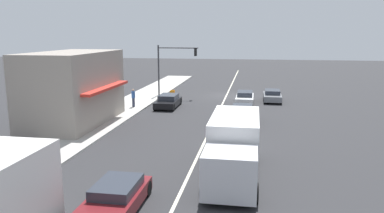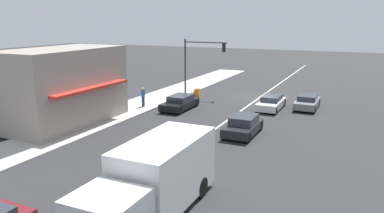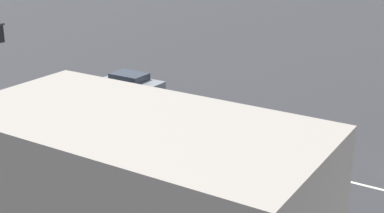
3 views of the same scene
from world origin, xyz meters
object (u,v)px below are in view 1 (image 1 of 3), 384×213
traffic_signal_main (171,62)px  sedan_dark (242,114)px  warning_aframe_sign (172,94)px  sedan_maroon (116,197)px  delivery_truck (234,147)px  suv_black (168,101)px  van_white (245,98)px  pedestrian (133,97)px  suv_grey (272,96)px

traffic_signal_main → sedan_dark: 14.26m
warning_aframe_sign → sedan_maroon: (-3.58, 26.59, 0.15)m
delivery_truck → suv_black: size_ratio=1.78×
van_white → sedan_dark: (0.00, 8.15, 0.04)m
pedestrian → delivery_truck: (-10.39, 15.63, 0.44)m
pedestrian → van_white: 11.24m
traffic_signal_main → suv_black: bearing=100.1°
suv_black → sedan_dark: (-7.20, 4.77, 0.03)m
suv_black → suv_grey: (-10.00, -4.97, -0.01)m
traffic_signal_main → suv_grey: (-11.12, 1.37, -3.31)m
traffic_signal_main → pedestrian: traffic_signal_main is taller
pedestrian → delivery_truck: delivery_truck is taller
pedestrian → sedan_dark: pedestrian is taller
sedan_maroon → suv_black: bearing=-82.5°
warning_aframe_sign → suv_black: 5.43m
suv_black → van_white: size_ratio=0.98×
van_white → delivery_truck: bearing=90.0°
van_white → sedan_dark: size_ratio=1.10×
traffic_signal_main → sedan_maroon: 28.03m
pedestrian → traffic_signal_main: bearing=-105.9°
warning_aframe_sign → delivery_truck: delivery_truck is taller
delivery_truck → van_white: bearing=-90.0°
sedan_dark → suv_grey: bearing=-106.0°
delivery_truck → traffic_signal_main: bearing=-70.0°
suv_grey → pedestrian: bearing=23.9°
suv_grey → van_white: bearing=29.5°
pedestrian → suv_black: pedestrian is taller
traffic_signal_main → pedestrian: bearing=74.1°
delivery_truck → sedan_maroon: size_ratio=1.82×
warning_aframe_sign → delivery_truck: size_ratio=0.11×
delivery_truck → van_white: size_ratio=1.75×
traffic_signal_main → sedan_dark: traffic_signal_main is taller
warning_aframe_sign → van_white: bearing=166.0°
traffic_signal_main → warning_aframe_sign: bearing=109.6°
suv_grey → van_white: van_white is taller
warning_aframe_sign → sedan_maroon: size_ratio=0.20×
traffic_signal_main → delivery_truck: 24.44m
van_white → suv_black: bearing=25.2°
pedestrian → suv_black: bearing=-164.5°
warning_aframe_sign → sedan_dark: sedan_dark is taller
warning_aframe_sign → sedan_dark: (-7.98, 10.14, 0.20)m
warning_aframe_sign → sedan_dark: 12.90m
van_white → warning_aframe_sign: bearing=-14.0°
van_white → pedestrian: bearing=22.3°
warning_aframe_sign → suv_grey: 10.79m
suv_black → pedestrian: bearing=15.5°
pedestrian → sedan_dark: size_ratio=0.44×
warning_aframe_sign → van_white: 8.23m
sedan_maroon → suv_black: (2.80, -21.23, 0.02)m
traffic_signal_main → pedestrian: (2.06, 7.22, -2.88)m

